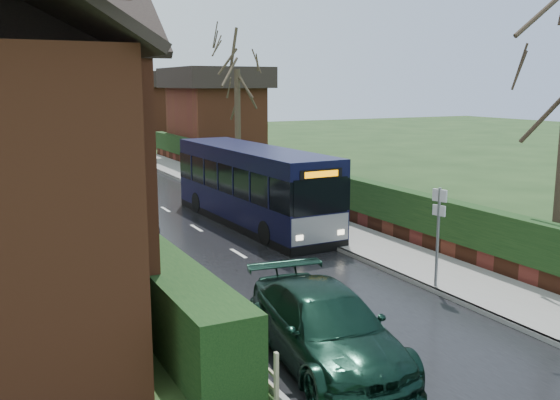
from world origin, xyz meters
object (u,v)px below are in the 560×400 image
bus (253,187)px  bus_stop_sign (438,224)px  car_silver (118,214)px  car_green (326,327)px

bus → bus_stop_sign: (1.00, -9.40, 0.33)m
bus → car_silver: size_ratio=2.27×
car_green → bus_stop_sign: bearing=33.6°
bus → car_silver: bearing=168.9°
bus → car_green: bearing=-109.8°
car_green → bus_stop_sign: 5.46m
car_silver → bus_stop_sign: bearing=-66.3°
car_silver → bus_stop_sign: 11.90m
car_silver → car_green: 12.63m
car_silver → bus_stop_sign: bus_stop_sign is taller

